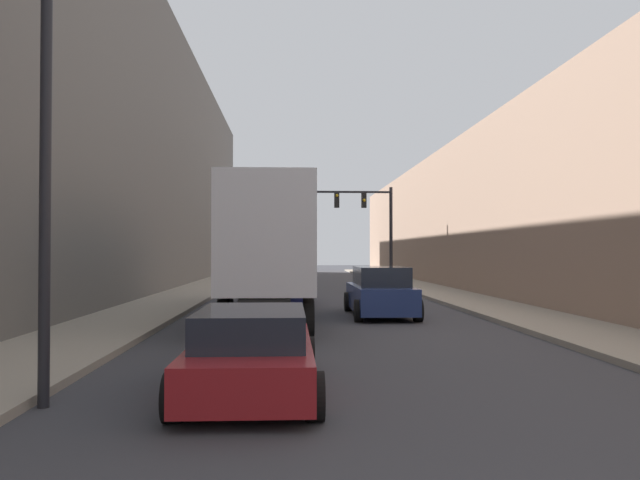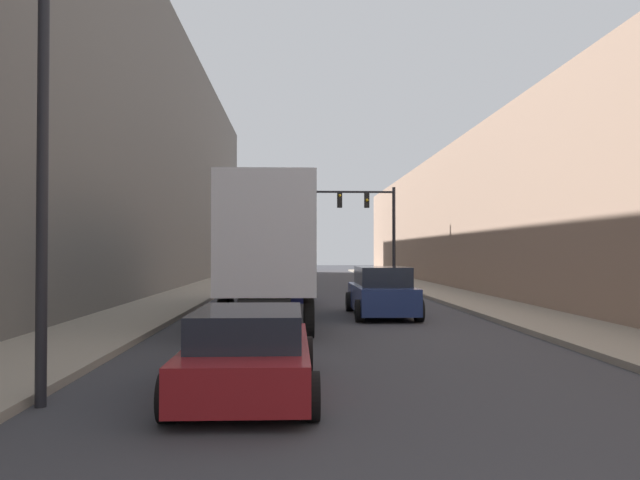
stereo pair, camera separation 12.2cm
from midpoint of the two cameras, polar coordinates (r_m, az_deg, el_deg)
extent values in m
cube|color=gray|center=(32.60, 11.38, -4.78)|extent=(2.93, 80.00, 0.15)
cube|color=gray|center=(32.09, -11.56, -4.84)|extent=(2.93, 80.00, 0.15)
cube|color=#997A66|center=(33.93, 18.71, 2.49)|extent=(6.00, 80.00, 8.54)
cube|color=#66605B|center=(33.51, -19.16, 8.59)|extent=(6.00, 80.00, 15.58)
cube|color=silver|center=(20.52, -4.17, 0.18)|extent=(2.48, 11.67, 3.08)
cube|color=black|center=(20.55, -4.17, -4.54)|extent=(1.24, 11.67, 0.24)
cube|color=navy|center=(27.54, -3.70, -2.73)|extent=(2.48, 2.36, 2.80)
cylinder|color=black|center=(16.05, -8.64, -7.11)|extent=(0.25, 1.00, 1.00)
cylinder|color=black|center=(15.96, -0.78, -7.16)|extent=(0.25, 1.00, 1.00)
cylinder|color=black|center=(17.24, -8.20, -6.70)|extent=(0.25, 1.00, 1.00)
cylinder|color=black|center=(17.15, -0.89, -6.74)|extent=(0.25, 1.00, 1.00)
cylinder|color=black|center=(27.63, -5.97, -4.58)|extent=(0.25, 1.00, 1.00)
cylinder|color=black|center=(27.57, -1.43, -4.60)|extent=(0.25, 1.00, 1.00)
cube|color=maroon|center=(9.98, -6.09, -10.90)|extent=(1.81, 4.62, 0.62)
cube|color=#1E232D|center=(9.67, -6.18, -7.82)|extent=(1.59, 2.54, 0.51)
cylinder|color=black|center=(11.67, -10.07, -10.28)|extent=(0.25, 0.64, 0.64)
cylinder|color=black|center=(11.57, -1.01, -10.38)|extent=(0.25, 0.64, 0.64)
cylinder|color=black|center=(8.45, -13.21, -13.83)|extent=(0.25, 0.64, 0.64)
cylinder|color=black|center=(8.31, -0.47, -14.08)|extent=(0.25, 0.64, 0.64)
cube|color=navy|center=(21.43, 5.78, -5.29)|extent=(1.86, 4.85, 0.85)
cube|color=#1E232D|center=(21.15, 5.87, -3.32)|extent=(1.64, 2.67, 0.65)
cylinder|color=black|center=(23.06, 2.87, -5.65)|extent=(0.25, 0.70, 0.70)
cylinder|color=black|center=(23.30, 7.46, -5.60)|extent=(0.25, 0.70, 0.70)
cylinder|color=black|center=(19.54, 3.82, -6.48)|extent=(0.25, 0.70, 0.70)
cylinder|color=black|center=(19.82, 9.21, -6.39)|extent=(0.25, 0.70, 0.70)
cylinder|color=black|center=(38.11, 6.86, 0.23)|extent=(0.20, 0.20, 6.12)
cube|color=black|center=(37.89, 1.90, 4.42)|extent=(6.61, 0.12, 0.12)
cube|color=black|center=(38.00, 4.39, 3.63)|extent=(0.30, 0.24, 0.90)
sphere|color=gold|center=(37.86, 4.42, 3.65)|extent=(0.18, 0.18, 0.18)
cube|color=black|center=(37.84, 1.90, 3.65)|extent=(0.30, 0.24, 0.90)
sphere|color=gold|center=(37.73, 1.91, 4.09)|extent=(0.18, 0.18, 0.18)
cube|color=black|center=(37.76, -0.61, 3.66)|extent=(0.30, 0.24, 0.90)
sphere|color=red|center=(37.60, -0.60, 3.25)|extent=(0.18, 0.18, 0.18)
cylinder|color=black|center=(9.67, -23.72, 3.87)|extent=(0.16, 0.16, 6.02)
camera|label=1|loc=(0.06, -89.78, 0.00)|focal=35.00mm
camera|label=2|loc=(0.06, 90.22, 0.00)|focal=35.00mm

